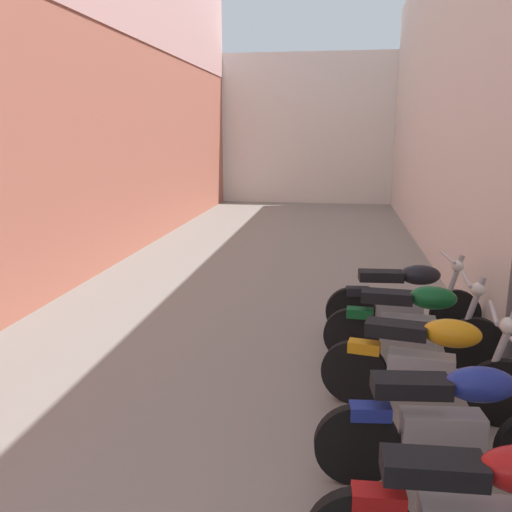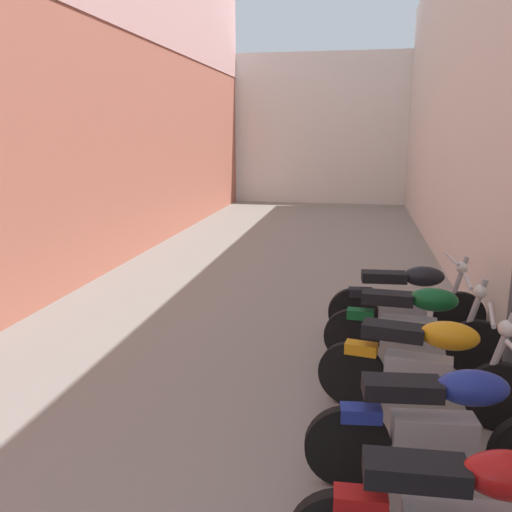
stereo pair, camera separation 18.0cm
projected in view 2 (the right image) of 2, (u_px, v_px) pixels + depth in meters
The scene contains 8 objects.
ground_plane at pixel (245, 324), 6.98m from camera, with size 36.81×36.81×0.00m, color gray.
building_left at pixel (77, 42), 8.55m from camera, with size 0.45×20.81×7.62m.
building_right at pixel (490, 83), 7.61m from camera, with size 0.45×20.81×6.23m.
building_far_end at pixel (322, 129), 19.23m from camera, with size 8.90×2.00×5.06m, color silver.
motorcycle_fifth at pixel (443, 425), 3.63m from camera, with size 1.85×0.58×1.04m.
motorcycle_sixth at pixel (426, 364), 4.59m from camera, with size 1.84×0.58×1.04m.
motorcycle_seventh at pixel (415, 324), 5.53m from camera, with size 1.85×0.58×1.04m.
motorcycle_eighth at pixel (407, 299), 6.38m from camera, with size 1.85×0.58×1.04m.
Camera 2 is at (1.38, 1.95, 2.44)m, focal length 37.59 mm.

